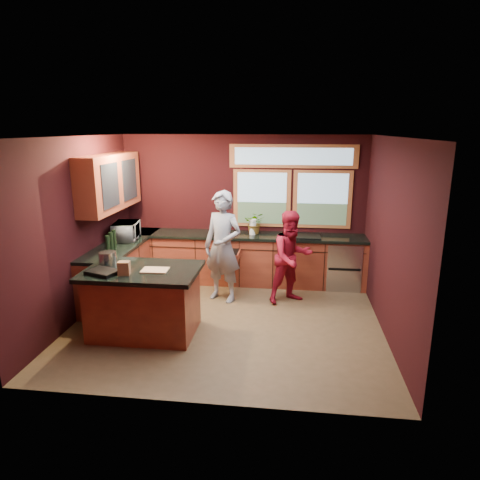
% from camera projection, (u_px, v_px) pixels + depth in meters
% --- Properties ---
extents(floor, '(4.50, 4.50, 0.00)m').
position_uv_depth(floor, '(228.00, 321.00, 6.43)').
color(floor, brown).
rests_on(floor, ground).
extents(room_shell, '(4.52, 4.02, 2.71)m').
position_uv_depth(room_shell, '(190.00, 198.00, 6.35)').
color(room_shell, black).
rests_on(room_shell, ground).
extents(back_counter, '(4.50, 0.64, 0.93)m').
position_uv_depth(back_counter, '(252.00, 259.00, 7.92)').
color(back_counter, maroon).
rests_on(back_counter, floor).
extents(left_counter, '(0.64, 2.30, 0.93)m').
position_uv_depth(left_counter, '(123.00, 269.00, 7.36)').
color(left_counter, maroon).
rests_on(left_counter, floor).
extents(island, '(1.55, 1.05, 0.95)m').
position_uv_depth(island, '(144.00, 301.00, 5.95)').
color(island, maroon).
rests_on(island, floor).
extents(person_grey, '(0.79, 0.67, 1.84)m').
position_uv_depth(person_grey, '(223.00, 247.00, 7.01)').
color(person_grey, slate).
rests_on(person_grey, floor).
extents(person_red, '(0.94, 0.88, 1.54)m').
position_uv_depth(person_red, '(292.00, 257.00, 6.97)').
color(person_red, maroon).
rests_on(person_red, floor).
extents(microwave, '(0.46, 0.61, 0.31)m').
position_uv_depth(microwave, '(126.00, 231.00, 7.37)').
color(microwave, '#999999').
rests_on(microwave, left_counter).
extents(potted_plant, '(0.36, 0.31, 0.40)m').
position_uv_depth(potted_plant, '(255.00, 223.00, 7.79)').
color(potted_plant, '#999999').
rests_on(potted_plant, back_counter).
extents(paper_towel, '(0.12, 0.12, 0.28)m').
position_uv_depth(paper_towel, '(253.00, 227.00, 7.76)').
color(paper_towel, silver).
rests_on(paper_towel, back_counter).
extents(cutting_board, '(0.36, 0.27, 0.02)m').
position_uv_depth(cutting_board, '(155.00, 270.00, 5.76)').
color(cutting_board, tan).
rests_on(cutting_board, island).
extents(stock_pot, '(0.24, 0.24, 0.18)m').
position_uv_depth(stock_pot, '(108.00, 258.00, 6.02)').
color(stock_pot, '#A9A8AD').
rests_on(stock_pot, island).
extents(paper_bag, '(0.17, 0.14, 0.18)m').
position_uv_depth(paper_bag, '(124.00, 268.00, 5.59)').
color(paper_bag, brown).
rests_on(paper_bag, island).
extents(black_tray, '(0.47, 0.40, 0.05)m').
position_uv_depth(black_tray, '(103.00, 272.00, 5.64)').
color(black_tray, black).
rests_on(black_tray, island).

